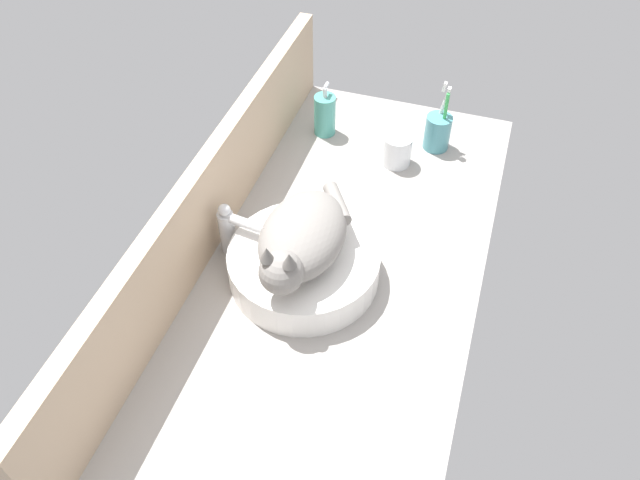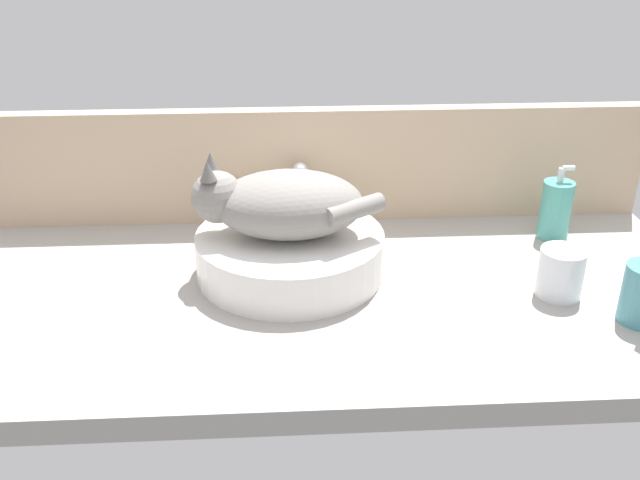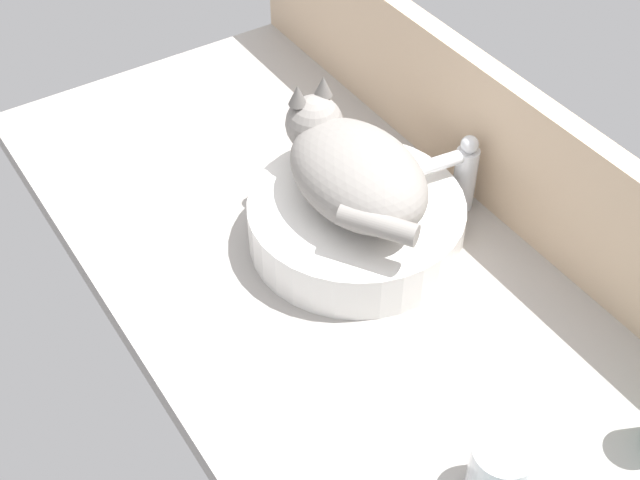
{
  "view_description": "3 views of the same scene",
  "coord_description": "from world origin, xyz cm",
  "px_view_note": "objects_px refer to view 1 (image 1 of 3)",
  "views": [
    {
      "loc": [
        -87.09,
        -24.42,
        104.56
      ],
      "look_at": [
        -0.43,
        3.74,
        7.93
      ],
      "focal_mm": 35.0,
      "sensor_mm": 36.0,
      "label": 1
    },
    {
      "loc": [
        -5.87,
        -103.9,
        59.99
      ],
      "look_at": [
        0.15,
        1.11,
        8.59
      ],
      "focal_mm": 40.0,
      "sensor_mm": 36.0,
      "label": 2
    },
    {
      "loc": [
        74.57,
        -51.72,
        94.53
      ],
      "look_at": [
        1.46,
        -4.46,
        10.54
      ],
      "focal_mm": 50.0,
      "sensor_mm": 36.0,
      "label": 3
    }
  ],
  "objects_px": {
    "soap_dispenser": "(325,115)",
    "water_glass": "(397,152)",
    "toothbrush_cup": "(438,131)",
    "faucet": "(231,228)",
    "cat": "(301,239)",
    "sink_basin": "(304,265)"
  },
  "relations": [
    {
      "from": "faucet",
      "to": "water_glass",
      "type": "bearing_deg",
      "value": -33.65
    },
    {
      "from": "water_glass",
      "to": "sink_basin",
      "type": "bearing_deg",
      "value": 167.03
    },
    {
      "from": "cat",
      "to": "water_glass",
      "type": "xyz_separation_m",
      "value": [
        0.45,
        -0.1,
        -0.1
      ]
    },
    {
      "from": "sink_basin",
      "to": "toothbrush_cup",
      "type": "relative_size",
      "value": 1.74
    },
    {
      "from": "sink_basin",
      "to": "faucet",
      "type": "relative_size",
      "value": 2.38
    },
    {
      "from": "sink_basin",
      "to": "toothbrush_cup",
      "type": "distance_m",
      "value": 0.57
    },
    {
      "from": "sink_basin",
      "to": "water_glass",
      "type": "distance_m",
      "value": 0.45
    },
    {
      "from": "faucet",
      "to": "soap_dispenser",
      "type": "xyz_separation_m",
      "value": [
        0.48,
        -0.06,
        -0.02
      ]
    },
    {
      "from": "faucet",
      "to": "soap_dispenser",
      "type": "height_order",
      "value": "soap_dispenser"
    },
    {
      "from": "sink_basin",
      "to": "toothbrush_cup",
      "type": "height_order",
      "value": "toothbrush_cup"
    },
    {
      "from": "toothbrush_cup",
      "to": "water_glass",
      "type": "xyz_separation_m",
      "value": [
        -0.1,
        0.09,
        -0.01
      ]
    },
    {
      "from": "cat",
      "to": "water_glass",
      "type": "relative_size",
      "value": 3.93
    },
    {
      "from": "faucet",
      "to": "toothbrush_cup",
      "type": "height_order",
      "value": "toothbrush_cup"
    },
    {
      "from": "soap_dispenser",
      "to": "water_glass",
      "type": "bearing_deg",
      "value": -107.26
    },
    {
      "from": "soap_dispenser",
      "to": "water_glass",
      "type": "height_order",
      "value": "soap_dispenser"
    },
    {
      "from": "soap_dispenser",
      "to": "toothbrush_cup",
      "type": "xyz_separation_m",
      "value": [
        0.03,
        -0.3,
        -0.01
      ]
    },
    {
      "from": "soap_dispenser",
      "to": "water_glass",
      "type": "distance_m",
      "value": 0.23
    },
    {
      "from": "soap_dispenser",
      "to": "toothbrush_cup",
      "type": "distance_m",
      "value": 0.3
    },
    {
      "from": "sink_basin",
      "to": "faucet",
      "type": "xyz_separation_m",
      "value": [
        0.02,
        0.18,
        0.04
      ]
    },
    {
      "from": "toothbrush_cup",
      "to": "soap_dispenser",
      "type": "bearing_deg",
      "value": 95.9
    },
    {
      "from": "sink_basin",
      "to": "cat",
      "type": "height_order",
      "value": "cat"
    },
    {
      "from": "sink_basin",
      "to": "toothbrush_cup",
      "type": "bearing_deg",
      "value": -19.15
    }
  ]
}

